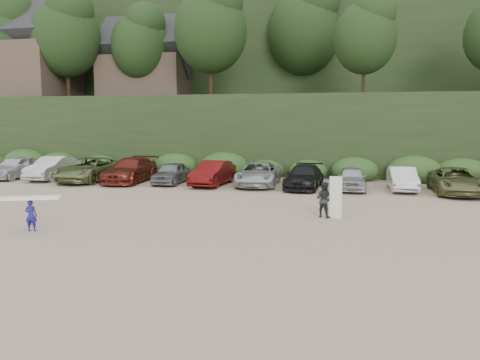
# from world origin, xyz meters

# --- Properties ---
(ground) EXTENTS (120.00, 120.00, 0.00)m
(ground) POSITION_xyz_m (0.00, 0.00, 0.00)
(ground) COLOR tan
(ground) RESTS_ON ground
(hillside_backdrop) EXTENTS (90.00, 41.50, 28.00)m
(hillside_backdrop) POSITION_xyz_m (-0.26, 35.93, 11.22)
(hillside_backdrop) COLOR black
(hillside_backdrop) RESTS_ON ground
(parked_cars) EXTENTS (39.52, 6.07, 1.62)m
(parked_cars) POSITION_xyz_m (1.64, 9.98, 0.75)
(parked_cars) COLOR #BBBBC0
(parked_cars) RESTS_ON ground
(child_surfer) EXTENTS (2.25, 1.36, 1.31)m
(child_surfer) POSITION_xyz_m (-4.68, -3.51, 0.89)
(child_surfer) COLOR navy
(child_surfer) RESTS_ON ground
(adult_surfer) EXTENTS (1.23, 0.85, 1.81)m
(adult_surfer) POSITION_xyz_m (5.92, 1.49, 0.78)
(adult_surfer) COLOR black
(adult_surfer) RESTS_ON ground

